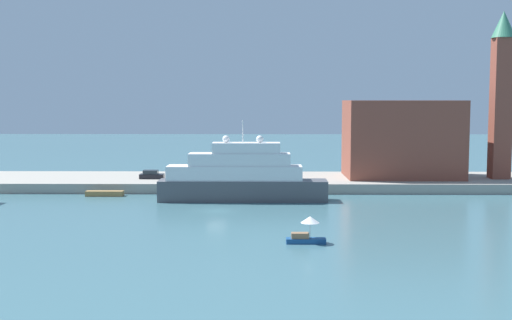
# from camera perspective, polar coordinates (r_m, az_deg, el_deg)

# --- Properties ---
(ground) EXTENTS (400.00, 400.00, 0.00)m
(ground) POSITION_cam_1_polar(r_m,az_deg,el_deg) (89.74, -3.46, -4.46)
(ground) COLOR #3D6670
(quay_dock) EXTENTS (110.00, 18.68, 1.64)m
(quay_dock) POSITION_cam_1_polar(r_m,az_deg,el_deg) (114.63, -2.55, -1.92)
(quay_dock) COLOR gray
(quay_dock) RESTS_ON ground
(large_yacht) EXTENTS (25.22, 4.49, 12.16)m
(large_yacht) POSITION_cam_1_polar(r_m,az_deg,el_deg) (98.24, -1.36, -1.54)
(large_yacht) COLOR #4C4C51
(large_yacht) RESTS_ON ground
(small_motorboat) EXTENTS (4.19, 1.98, 2.90)m
(small_motorboat) POSITION_cam_1_polar(r_m,az_deg,el_deg) (69.78, 4.44, -6.19)
(small_motorboat) COLOR navy
(small_motorboat) RESTS_ON ground
(work_barge) EXTENTS (5.88, 1.49, 0.83)m
(work_barge) POSITION_cam_1_polar(r_m,az_deg,el_deg) (106.06, -13.03, -2.85)
(work_barge) COLOR olive
(work_barge) RESTS_ON ground
(harbor_building) EXTENTS (19.55, 12.70, 13.40)m
(harbor_building) POSITION_cam_1_polar(r_m,az_deg,el_deg) (117.18, 12.59, 1.81)
(harbor_building) COLOR brown
(harbor_building) RESTS_ON quay_dock
(bell_tower) EXTENTS (4.02, 4.02, 28.45)m
(bell_tower) POSITION_cam_1_polar(r_m,az_deg,el_deg) (119.74, 20.59, 5.84)
(bell_tower) COLOR brown
(bell_tower) RESTS_ON quay_dock
(parked_car) EXTENTS (4.12, 1.89, 1.49)m
(parked_car) POSITION_cam_1_polar(r_m,az_deg,el_deg) (113.83, -9.08, -1.29)
(parked_car) COLOR black
(parked_car) RESTS_ON quay_dock
(person_figure) EXTENTS (0.36, 0.36, 1.71)m
(person_figure) POSITION_cam_1_polar(r_m,az_deg,el_deg) (110.34, -6.41, -1.39)
(person_figure) COLOR maroon
(person_figure) RESTS_ON quay_dock
(mooring_bollard) EXTENTS (0.47, 0.47, 0.62)m
(mooring_bollard) POSITION_cam_1_polar(r_m,az_deg,el_deg) (106.56, -1.89, -1.85)
(mooring_bollard) COLOR black
(mooring_bollard) RESTS_ON quay_dock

